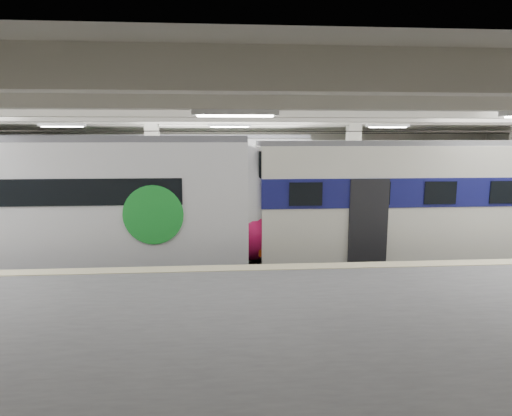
{
  "coord_description": "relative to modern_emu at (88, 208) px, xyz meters",
  "views": [
    {
      "loc": [
        -0.22,
        -14.09,
        4.48
      ],
      "look_at": [
        0.91,
        1.0,
        2.0
      ],
      "focal_mm": 30.0,
      "sensor_mm": 36.0,
      "label": 1
    }
  ],
  "objects": [
    {
      "name": "modern_emu",
      "position": [
        0.0,
        0.0,
        0.0
      ],
      "size": [
        14.17,
        2.93,
        4.55
      ],
      "color": "silver",
      "rests_on": "ground"
    },
    {
      "name": "far_train",
      "position": [
        0.93,
        5.5,
        0.15
      ],
      "size": [
        14.61,
        3.26,
        4.62
      ],
      "rotation": [
        0.0,
        0.0,
        0.02
      ],
      "color": "silver",
      "rests_on": "ground"
    },
    {
      "name": "station_hall",
      "position": [
        4.67,
        -1.74,
        1.01
      ],
      "size": [
        36.0,
        24.0,
        5.75
      ],
      "color": "black",
      "rests_on": "ground"
    },
    {
      "name": "older_rer",
      "position": [
        12.11,
        0.0,
        0.07
      ],
      "size": [
        13.31,
        2.94,
        4.4
      ],
      "color": "beige",
      "rests_on": "ground"
    }
  ]
}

